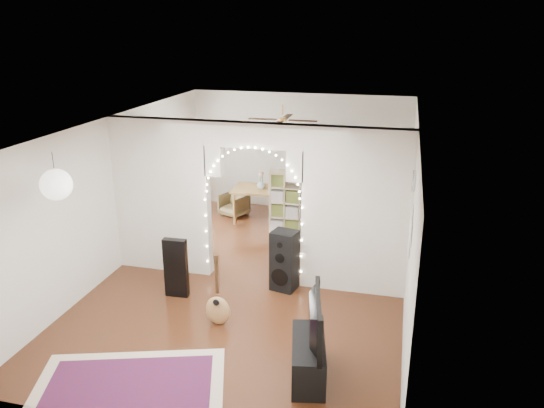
% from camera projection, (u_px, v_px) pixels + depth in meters
% --- Properties ---
extents(floor, '(7.50, 7.50, 0.00)m').
position_uv_depth(floor, '(255.00, 278.00, 9.15)').
color(floor, black).
rests_on(floor, ground).
extents(ceiling, '(5.00, 7.50, 0.02)m').
position_uv_depth(ceiling, '(254.00, 122.00, 8.27)').
color(ceiling, white).
rests_on(ceiling, wall_back).
extents(wall_back, '(5.00, 0.02, 2.70)m').
position_uv_depth(wall_back, '(299.00, 153.00, 12.15)').
color(wall_back, silver).
rests_on(wall_back, floor).
extents(wall_front, '(5.00, 0.02, 2.70)m').
position_uv_depth(wall_front, '(151.00, 323.00, 5.27)').
color(wall_front, silver).
rests_on(wall_front, floor).
extents(wall_left, '(0.02, 7.50, 2.70)m').
position_uv_depth(wall_left, '(118.00, 193.00, 9.29)').
color(wall_left, silver).
rests_on(wall_left, floor).
extents(wall_right, '(0.02, 7.50, 2.70)m').
position_uv_depth(wall_right, '(411.00, 217.00, 8.13)').
color(wall_right, silver).
rests_on(wall_right, floor).
extents(divider_wall, '(5.00, 0.20, 2.70)m').
position_uv_depth(divider_wall, '(255.00, 200.00, 8.69)').
color(divider_wall, silver).
rests_on(divider_wall, floor).
extents(fairy_lights, '(1.64, 0.04, 1.60)m').
position_uv_depth(fairy_lights, '(252.00, 195.00, 8.53)').
color(fairy_lights, '#FFEABF').
rests_on(fairy_lights, divider_wall).
extents(window, '(0.04, 1.20, 1.40)m').
position_uv_depth(window, '(163.00, 160.00, 10.88)').
color(window, white).
rests_on(window, wall_left).
extents(wall_clock, '(0.03, 0.31, 0.31)m').
position_uv_depth(wall_clock, '(414.00, 181.00, 7.34)').
color(wall_clock, white).
rests_on(wall_clock, wall_right).
extents(picture_frames, '(0.02, 0.50, 0.70)m').
position_uv_depth(picture_frames, '(410.00, 231.00, 7.17)').
color(picture_frames, white).
rests_on(picture_frames, wall_right).
extents(paper_lantern, '(0.40, 0.40, 0.40)m').
position_uv_depth(paper_lantern, '(56.00, 185.00, 6.66)').
color(paper_lantern, white).
rests_on(paper_lantern, ceiling).
extents(ceiling_fan, '(1.10, 1.10, 0.30)m').
position_uv_depth(ceiling_fan, '(283.00, 120.00, 10.20)').
color(ceiling_fan, '#B9883D').
rests_on(ceiling_fan, ceiling).
extents(area_rug, '(2.70, 2.33, 0.02)m').
position_uv_depth(area_rug, '(127.00, 394.00, 6.28)').
color(area_rug, maroon).
rests_on(area_rug, floor).
extents(guitar_case, '(0.38, 0.14, 0.98)m').
position_uv_depth(guitar_case, '(176.00, 268.00, 8.41)').
color(guitar_case, black).
rests_on(guitar_case, floor).
extents(acoustic_guitar, '(0.39, 0.17, 0.93)m').
position_uv_depth(acoustic_guitar, '(218.00, 299.00, 7.62)').
color(acoustic_guitar, tan).
rests_on(acoustic_guitar, floor).
extents(tabby_cat, '(0.20, 0.45, 0.30)m').
position_uv_depth(tabby_cat, '(218.00, 307.00, 7.98)').
color(tabby_cat, brown).
rests_on(tabby_cat, floor).
extents(floor_speaker, '(0.46, 0.42, 1.01)m').
position_uv_depth(floor_speaker, '(284.00, 261.00, 8.62)').
color(floor_speaker, black).
rests_on(floor_speaker, floor).
extents(media_console, '(0.59, 1.06, 0.50)m').
position_uv_depth(media_console, '(308.00, 359.00, 6.53)').
color(media_console, black).
rests_on(media_console, floor).
extents(tv, '(0.35, 1.08, 0.62)m').
position_uv_depth(tv, '(309.00, 319.00, 6.35)').
color(tv, black).
rests_on(tv, media_console).
extents(bookcase, '(1.31, 0.46, 1.33)m').
position_uv_depth(bookcase, '(301.00, 203.00, 10.89)').
color(bookcase, beige).
rests_on(bookcase, floor).
extents(dining_table, '(1.23, 0.85, 0.76)m').
position_uv_depth(dining_table, '(261.00, 192.00, 11.56)').
color(dining_table, brown).
rests_on(dining_table, floor).
extents(flower_vase, '(0.19, 0.19, 0.19)m').
position_uv_depth(flower_vase, '(261.00, 184.00, 11.50)').
color(flower_vase, white).
rests_on(flower_vase, dining_table).
extents(dining_chair_left, '(0.71, 0.72, 0.50)m').
position_uv_depth(dining_chair_left, '(234.00, 205.00, 12.04)').
color(dining_chair_left, brown).
rests_on(dining_chair_left, floor).
extents(dining_chair_right, '(0.68, 0.70, 0.54)m').
position_uv_depth(dining_chair_right, '(329.00, 217.00, 11.25)').
color(dining_chair_right, brown).
rests_on(dining_chair_right, floor).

